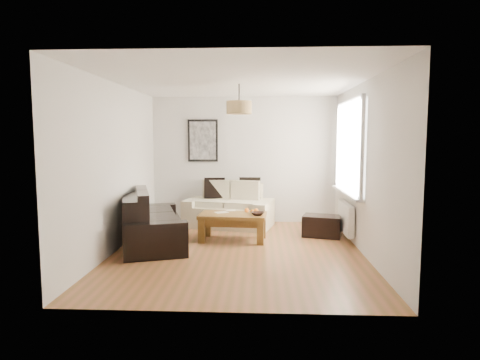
{
  "coord_description": "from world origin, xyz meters",
  "views": [
    {
      "loc": [
        0.33,
        -6.17,
        1.75
      ],
      "look_at": [
        0.0,
        0.6,
        1.05
      ],
      "focal_mm": 30.38,
      "sensor_mm": 36.0,
      "label": 1
    }
  ],
  "objects_px": {
    "coffee_table": "(233,227)",
    "ottoman": "(322,226)",
    "sofa_leather": "(153,220)",
    "loveseat_cream": "(229,205)"
  },
  "relations": [
    {
      "from": "coffee_table",
      "to": "ottoman",
      "type": "xyz_separation_m",
      "value": [
        1.57,
        0.35,
        -0.04
      ]
    },
    {
      "from": "sofa_leather",
      "to": "coffee_table",
      "type": "bearing_deg",
      "value": -93.52
    },
    {
      "from": "loveseat_cream",
      "to": "coffee_table",
      "type": "xyz_separation_m",
      "value": [
        0.15,
        -1.12,
        -0.19
      ]
    },
    {
      "from": "loveseat_cream",
      "to": "sofa_leather",
      "type": "distance_m",
      "value": 1.86
    },
    {
      "from": "sofa_leather",
      "to": "ottoman",
      "type": "distance_m",
      "value": 2.97
    },
    {
      "from": "coffee_table",
      "to": "loveseat_cream",
      "type": "bearing_deg",
      "value": 97.84
    },
    {
      "from": "sofa_leather",
      "to": "loveseat_cream",
      "type": "bearing_deg",
      "value": -56.2
    },
    {
      "from": "sofa_leather",
      "to": "ottoman",
      "type": "relative_size",
      "value": 2.87
    },
    {
      "from": "ottoman",
      "to": "loveseat_cream",
      "type": "bearing_deg",
      "value": 155.95
    },
    {
      "from": "sofa_leather",
      "to": "coffee_table",
      "type": "xyz_separation_m",
      "value": [
        1.31,
        0.33,
        -0.18
      ]
    }
  ]
}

